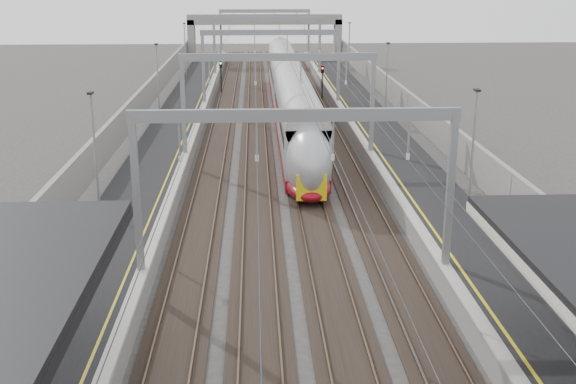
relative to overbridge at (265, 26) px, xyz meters
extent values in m
cube|color=black|center=(-8.00, -55.00, -4.81)|extent=(4.00, 120.00, 1.00)
cube|color=black|center=(8.00, -55.00, -4.81)|extent=(4.00, 120.00, 1.00)
cube|color=black|center=(-4.50, -55.00, -5.27)|extent=(2.40, 140.00, 0.08)
cube|color=brown|center=(-5.22, -55.00, -5.18)|extent=(0.07, 140.00, 0.14)
cube|color=brown|center=(-3.78, -55.00, -5.18)|extent=(0.07, 140.00, 0.14)
cube|color=black|center=(-1.50, -55.00, -5.27)|extent=(2.40, 140.00, 0.08)
cube|color=brown|center=(-2.22, -55.00, -5.18)|extent=(0.07, 140.00, 0.14)
cube|color=brown|center=(-0.78, -55.00, -5.18)|extent=(0.07, 140.00, 0.14)
cube|color=black|center=(1.50, -55.00, -5.27)|extent=(2.40, 140.00, 0.08)
cube|color=brown|center=(0.78, -55.00, -5.18)|extent=(0.07, 140.00, 0.14)
cube|color=brown|center=(2.22, -55.00, -5.18)|extent=(0.07, 140.00, 0.14)
cube|color=black|center=(4.50, -55.00, -5.27)|extent=(2.40, 140.00, 0.08)
cube|color=brown|center=(3.78, -55.00, -5.18)|extent=(0.07, 140.00, 0.14)
cube|color=brown|center=(5.22, -55.00, -5.18)|extent=(0.07, 140.00, 0.14)
cube|color=gray|center=(-6.30, -78.00, -1.01)|extent=(0.28, 0.28, 6.60)
cube|color=gray|center=(6.30, -78.00, -1.01)|extent=(0.28, 0.28, 6.60)
cube|color=gray|center=(0.00, -78.00, 2.04)|extent=(13.00, 0.25, 0.50)
cube|color=gray|center=(-6.30, -58.00, -1.01)|extent=(0.28, 0.28, 6.60)
cube|color=gray|center=(6.30, -58.00, -1.01)|extent=(0.28, 0.28, 6.60)
cube|color=gray|center=(0.00, -58.00, 2.04)|extent=(13.00, 0.25, 0.50)
cube|color=gray|center=(-6.30, -38.00, -1.01)|extent=(0.28, 0.28, 6.60)
cube|color=gray|center=(6.30, -38.00, -1.01)|extent=(0.28, 0.28, 6.60)
cube|color=gray|center=(0.00, -38.00, 2.04)|extent=(13.00, 0.25, 0.50)
cube|color=gray|center=(-6.30, -18.00, -1.01)|extent=(0.28, 0.28, 6.60)
cube|color=gray|center=(6.30, -18.00, -1.01)|extent=(0.28, 0.28, 6.60)
cube|color=gray|center=(0.00, -18.00, 2.04)|extent=(13.00, 0.25, 0.50)
cube|color=gray|center=(-6.30, 0.00, -1.01)|extent=(0.28, 0.28, 6.60)
cube|color=gray|center=(6.30, 0.00, -1.01)|extent=(0.28, 0.28, 6.60)
cube|color=gray|center=(0.00, 0.00, 2.04)|extent=(13.00, 0.25, 0.50)
cylinder|color=#262628|center=(-4.50, -50.00, 0.19)|extent=(0.03, 140.00, 0.03)
cylinder|color=#262628|center=(-1.50, -50.00, 0.19)|extent=(0.03, 140.00, 0.03)
cylinder|color=#262628|center=(1.50, -50.00, 0.19)|extent=(0.03, 140.00, 0.03)
cylinder|color=#262628|center=(4.50, -50.00, 0.19)|extent=(0.03, 140.00, 0.03)
cube|color=gray|center=(0.00, 0.00, 0.89)|extent=(22.00, 2.20, 1.40)
cube|color=gray|center=(-10.50, 0.00, -2.21)|extent=(1.00, 2.20, 6.20)
cube|color=gray|center=(10.50, 0.00, -2.21)|extent=(1.00, 2.20, 6.20)
cube|color=gray|center=(-11.20, -55.00, -3.71)|extent=(0.30, 120.00, 3.20)
cube|color=gray|center=(11.20, -55.00, -3.71)|extent=(0.30, 120.00, 3.20)
cube|color=maroon|center=(1.50, -53.85, -4.71)|extent=(2.69, 22.92, 0.80)
cube|color=#9F9FA4|center=(1.50, -53.85, -2.82)|extent=(2.69, 22.92, 2.99)
cube|color=black|center=(1.50, -61.87, -5.03)|extent=(1.99, 2.39, 0.50)
cube|color=maroon|center=(1.50, -30.54, -4.71)|extent=(2.69, 22.92, 0.80)
cube|color=#9F9FA4|center=(1.50, -30.54, -2.82)|extent=(2.69, 22.92, 2.99)
cube|color=black|center=(1.50, -38.56, -5.03)|extent=(1.99, 2.39, 0.50)
ellipsoid|color=#9F9FA4|center=(1.50, -65.51, -3.12)|extent=(2.69, 5.18, 4.18)
cube|color=yellow|center=(1.50, -67.65, -4.01)|extent=(1.69, 0.12, 1.49)
cube|color=black|center=(1.50, -67.20, -2.52)|extent=(1.59, 0.57, 0.94)
cylinder|color=black|center=(-5.20, -26.91, -3.81)|extent=(0.12, 0.12, 3.00)
cube|color=black|center=(-5.20, -26.91, -2.21)|extent=(0.32, 0.22, 0.75)
sphere|color=#0CE526|center=(-5.20, -27.04, -2.06)|extent=(0.16, 0.16, 0.16)
cylinder|color=black|center=(3.20, -31.23, -3.81)|extent=(0.12, 0.12, 3.00)
cube|color=black|center=(3.20, -31.23, -2.21)|extent=(0.32, 0.22, 0.75)
sphere|color=red|center=(3.20, -31.36, -2.06)|extent=(0.16, 0.16, 0.16)
cylinder|color=black|center=(5.40, -31.56, -3.81)|extent=(0.12, 0.12, 3.00)
cube|color=black|center=(5.40, -31.56, -2.21)|extent=(0.32, 0.22, 0.75)
sphere|color=red|center=(5.40, -31.69, -2.06)|extent=(0.16, 0.16, 0.16)
camera|label=1|loc=(-1.55, -105.57, 7.36)|focal=45.00mm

